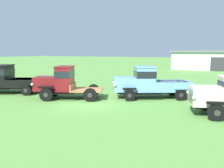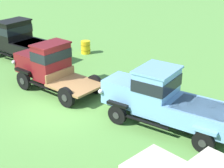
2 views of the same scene
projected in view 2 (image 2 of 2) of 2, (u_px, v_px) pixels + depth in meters
ground_plane at (60, 108)px, 14.95m from camera, size 240.00×240.00×0.00m
vintage_truck_foreground_near at (18, 40)px, 20.87m from camera, size 5.81×4.14×2.29m
vintage_truck_second_in_line at (49, 65)px, 16.55m from camera, size 5.11×3.56×2.32m
vintage_truck_midrow_center at (165, 99)px, 13.21m from camera, size 5.61×4.15×2.30m
oil_drum_near_fence at (86, 47)px, 21.86m from camera, size 0.62×0.62×0.83m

